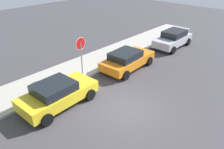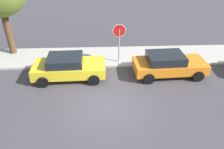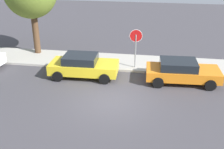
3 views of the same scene
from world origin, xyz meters
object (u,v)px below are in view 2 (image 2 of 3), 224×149
fire_hydrant (163,59)px  stop_sign (119,37)px  parked_car_orange (168,64)px  parked_car_yellow (69,67)px

fire_hydrant → stop_sign: bearing=175.1°
parked_car_orange → parked_car_yellow: bearing=-179.2°
parked_car_orange → fire_hydrant: bearing=87.8°
parked_car_yellow → fire_hydrant: 6.15m
stop_sign → fire_hydrant: (2.92, -0.25, -1.51)m
parked_car_orange → fire_hydrant: 1.32m
parked_car_orange → fire_hydrant: (0.05, 1.27, -0.35)m
parked_car_orange → parked_car_yellow: parked_car_yellow is taller
parked_car_yellow → parked_car_orange: bearing=0.8°
stop_sign → parked_car_orange: size_ratio=0.62×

